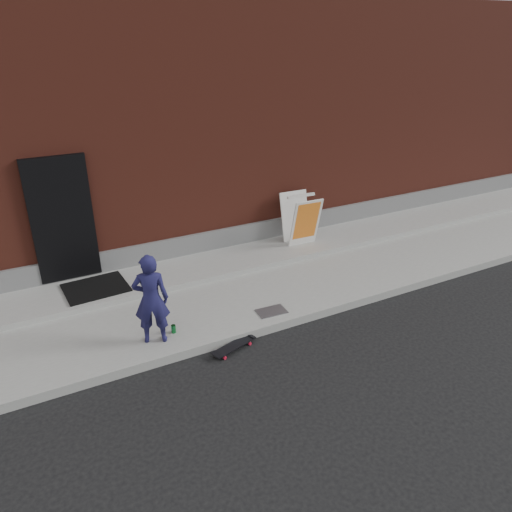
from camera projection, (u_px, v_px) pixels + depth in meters
ground at (274, 332)px, 8.02m from camera, size 80.00×80.00×0.00m
sidewalk at (234, 289)px, 9.19m from camera, size 20.00×3.00×0.15m
apron at (214, 264)px, 9.86m from camera, size 20.00×1.20×0.10m
building at (139, 111)px, 12.57m from camera, size 20.00×8.10×5.00m
child at (151, 299)px, 7.27m from camera, size 0.60×0.49×1.43m
skateboard at (234, 346)px, 7.57m from camera, size 0.77×0.40×0.08m
pizza_sign at (301, 219)px, 10.49m from camera, size 0.67×0.78×1.06m
soda_can at (174, 329)px, 7.73m from camera, size 0.09×0.09×0.13m
doormat at (96, 288)px, 8.83m from camera, size 1.11×0.92×0.03m
utility_plate at (272, 311)px, 8.31m from camera, size 0.50×0.34×0.01m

